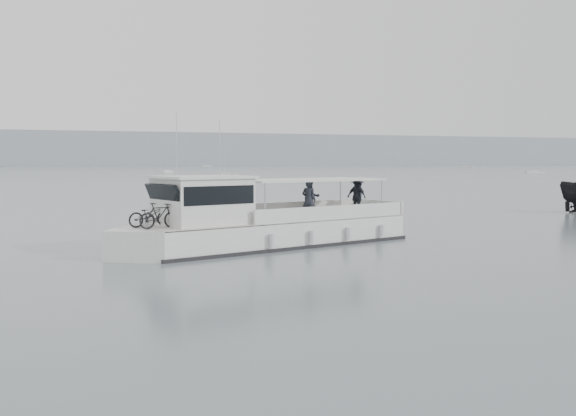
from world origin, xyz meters
name	(u,v)px	position (x,y,z in m)	size (l,w,h in m)	color
ground	(172,253)	(0.00, 0.00, 0.00)	(1400.00, 1400.00, 0.00)	slate
headland	(63,149)	(0.00, 560.00, 14.00)	(1400.00, 90.00, 28.00)	#939EA8
tour_boat	(254,225)	(3.51, 0.56, 0.96)	(13.80, 6.87, 5.83)	white
moored_fleet	(219,172)	(40.64, 160.08, 0.36)	(384.81, 349.38, 9.12)	white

